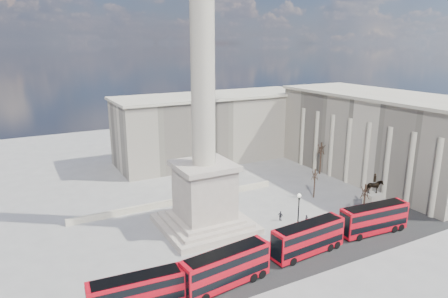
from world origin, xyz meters
TOP-DOWN VIEW (x-y plane):
  - ground at (0.00, 0.00)m, footprint 180.00×180.00m
  - asphalt_road at (5.00, -10.00)m, footprint 120.00×9.00m
  - nelsons_column at (0.00, 5.00)m, footprint 14.00×14.00m
  - balustrade_wall at (0.00, 16.00)m, footprint 40.00×0.60m
  - building_east at (45.00, 10.00)m, footprint 19.00×46.00m
  - building_northeast at (20.00, 40.00)m, footprint 51.00×17.00m
  - red_bus_a at (-15.71, -10.58)m, footprint 10.79×3.32m
  - red_bus_b at (-4.78, -11.15)m, footprint 11.97×4.01m
  - red_bus_c at (9.11, -9.80)m, footprint 11.73×3.47m
  - red_bus_d at (22.38, -9.64)m, footprint 11.76×3.63m
  - victorian_lamp at (10.77, -5.33)m, footprint 0.62×0.62m
  - equestrian_statue at (27.72, -4.51)m, footprint 3.55×2.66m
  - bare_tree_near at (23.97, -6.00)m, footprint 1.61×1.61m
  - bare_tree_mid at (24.15, 6.44)m, footprint 1.59×1.59m
  - bare_tree_far at (35.01, 17.05)m, footprint 1.91×1.91m
  - pedestrian_walking at (15.00, -2.40)m, footprint 0.69×0.51m
  - pedestrian_standing at (17.19, -6.50)m, footprint 0.95×0.91m
  - pedestrian_crossing at (12.21, 0.97)m, footprint 0.76×1.09m

SIDE VIEW (x-z plane):
  - ground at x=0.00m, z-range 0.00..0.00m
  - asphalt_road at x=5.00m, z-range 0.00..0.01m
  - balustrade_wall at x=0.00m, z-range 0.00..1.10m
  - pedestrian_standing at x=17.19m, z-range 0.00..1.54m
  - pedestrian_crossing at x=12.21m, z-range 0.00..1.71m
  - pedestrian_walking at x=15.00m, z-range 0.00..1.74m
  - red_bus_a at x=-15.71m, z-range 0.11..4.41m
  - red_bus_c at x=9.11m, z-range 0.12..4.81m
  - red_bus_d at x=22.38m, z-range 0.12..4.81m
  - red_bus_b at x=-4.78m, z-range 0.12..4.88m
  - equestrian_statue at x=27.72m, z-range -1.18..6.32m
  - victorian_lamp at x=10.77m, z-range 0.65..7.91m
  - bare_tree_mid at x=24.15m, z-range 1.74..7.77m
  - bare_tree_near at x=23.97m, z-range 2.03..9.07m
  - bare_tree_far at x=35.01m, z-range 2.25..10.06m
  - building_northeast at x=20.00m, z-range 0.02..16.62m
  - building_east at x=45.00m, z-range 0.02..18.62m
  - nelsons_column at x=0.00m, z-range -12.01..37.84m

